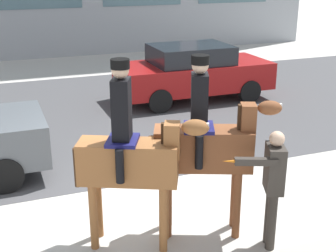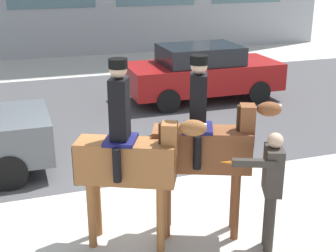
{
  "view_description": "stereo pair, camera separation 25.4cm",
  "coord_description": "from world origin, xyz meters",
  "px_view_note": "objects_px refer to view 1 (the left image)",
  "views": [
    {
      "loc": [
        -2.0,
        -6.73,
        3.73
      ],
      "look_at": [
        0.28,
        -0.78,
        1.49
      ],
      "focal_mm": 50.0,
      "sensor_mm": 36.0,
      "label": 1
    },
    {
      "loc": [
        -1.76,
        -6.82,
        3.73
      ],
      "look_at": [
        0.28,
        -0.78,
        1.49
      ],
      "focal_mm": 50.0,
      "sensor_mm": 36.0,
      "label": 2
    }
  ],
  "objects_px": {
    "mounted_horse_lead": "(131,156)",
    "mounted_horse_companion": "(206,144)",
    "street_car_far_lane": "(193,72)",
    "pedestrian_bystander": "(273,181)"
  },
  "relations": [
    {
      "from": "mounted_horse_lead",
      "to": "mounted_horse_companion",
      "type": "bearing_deg",
      "value": 21.93
    },
    {
      "from": "mounted_horse_companion",
      "to": "street_car_far_lane",
      "type": "relative_size",
      "value": 0.61
    },
    {
      "from": "mounted_horse_lead",
      "to": "street_car_far_lane",
      "type": "relative_size",
      "value": 0.61
    },
    {
      "from": "mounted_horse_lead",
      "to": "street_car_far_lane",
      "type": "xyz_separation_m",
      "value": [
        3.72,
        6.38,
        -0.52
      ]
    },
    {
      "from": "mounted_horse_companion",
      "to": "mounted_horse_lead",
      "type": "bearing_deg",
      "value": -160.98
    },
    {
      "from": "pedestrian_bystander",
      "to": "street_car_far_lane",
      "type": "distance_m",
      "value": 7.38
    },
    {
      "from": "mounted_horse_lead",
      "to": "mounted_horse_companion",
      "type": "xyz_separation_m",
      "value": [
        1.06,
        -0.06,
        0.04
      ]
    },
    {
      "from": "mounted_horse_companion",
      "to": "pedestrian_bystander",
      "type": "height_order",
      "value": "mounted_horse_companion"
    },
    {
      "from": "mounted_horse_lead",
      "to": "pedestrian_bystander",
      "type": "relative_size",
      "value": 1.55
    },
    {
      "from": "mounted_horse_lead",
      "to": "street_car_far_lane",
      "type": "height_order",
      "value": "mounted_horse_lead"
    }
  ]
}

